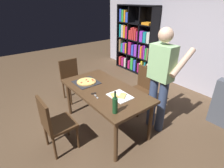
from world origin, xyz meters
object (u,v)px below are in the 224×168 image
(chair_near_camera, at_px, (53,122))
(chair_far_side, at_px, (142,87))
(wine_bottle, at_px, (115,105))
(chair_left_end, at_px, (71,77))
(dining_table, at_px, (105,93))
(bookshelf, at_px, (136,43))
(pepperoni_pizza_on_tray, at_px, (86,82))
(kitchen_scissors, at_px, (95,95))
(person_serving_pizza, at_px, (161,76))

(chair_near_camera, relative_size, chair_far_side, 1.00)
(wine_bottle, bearing_deg, chair_left_end, 171.60)
(dining_table, height_order, wine_bottle, wine_bottle)
(bookshelf, xyz_separation_m, wine_bottle, (2.31, -2.65, -0.02))
(chair_left_end, distance_m, bookshelf, 2.43)
(chair_near_camera, distance_m, bookshelf, 3.71)
(pepperoni_pizza_on_tray, relative_size, kitchen_scissors, 2.01)
(chair_left_end, bearing_deg, bookshelf, 99.45)
(chair_far_side, bearing_deg, pepperoni_pizza_on_tray, -111.35)
(bookshelf, bearing_deg, chair_left_end, -80.55)
(bookshelf, distance_m, person_serving_pizza, 2.81)
(pepperoni_pizza_on_tray, distance_m, wine_bottle, 1.04)
(chair_far_side, height_order, pepperoni_pizza_on_tray, chair_far_side)
(chair_near_camera, height_order, chair_left_end, same)
(chair_far_side, bearing_deg, chair_near_camera, -90.00)
(person_serving_pizza, height_order, pepperoni_pizza_on_tray, person_serving_pizza)
(chair_far_side, bearing_deg, bookshelf, 139.27)
(chair_far_side, bearing_deg, kitchen_scissors, -87.09)
(dining_table, relative_size, kitchen_scissors, 8.17)
(wine_bottle, bearing_deg, person_serving_pizza, 93.20)
(kitchen_scissors, bearing_deg, pepperoni_pizza_on_tray, 165.11)
(kitchen_scissors, bearing_deg, dining_table, 103.80)
(chair_far_side, relative_size, wine_bottle, 2.85)
(person_serving_pizza, bearing_deg, bookshelf, 143.44)
(person_serving_pizza, xyz_separation_m, pepperoni_pizza_on_tray, (-0.97, -0.81, -0.23))
(chair_left_end, bearing_deg, pepperoni_pizza_on_tray, -7.39)
(bookshelf, xyz_separation_m, pepperoni_pizza_on_tray, (1.29, -2.49, -0.13))
(chair_far_side, distance_m, bookshelf, 2.26)
(dining_table, xyz_separation_m, pepperoni_pizza_on_tray, (-0.40, -0.12, 0.09))
(wine_bottle, bearing_deg, chair_near_camera, -134.60)
(person_serving_pizza, distance_m, pepperoni_pizza_on_tray, 1.29)
(dining_table, xyz_separation_m, chair_left_end, (-1.29, 0.00, -0.16))
(chair_left_end, bearing_deg, wine_bottle, -8.40)
(wine_bottle, bearing_deg, pepperoni_pizza_on_tray, 170.73)
(bookshelf, xyz_separation_m, kitchen_scissors, (1.75, -2.61, -0.14))
(pepperoni_pizza_on_tray, xyz_separation_m, wine_bottle, (1.03, -0.17, 0.10))
(chair_near_camera, relative_size, pepperoni_pizza_on_tray, 2.27)
(dining_table, bearing_deg, kitchen_scissors, -76.20)
(chair_far_side, distance_m, person_serving_pizza, 0.78)
(chair_near_camera, xyz_separation_m, bookshelf, (-1.69, 3.29, 0.38))
(chair_near_camera, distance_m, chair_left_end, 1.59)
(chair_left_end, relative_size, wine_bottle, 2.85)
(chair_far_side, relative_size, chair_left_end, 1.00)
(kitchen_scissors, bearing_deg, chair_left_end, 170.01)
(dining_table, distance_m, chair_left_end, 1.30)
(chair_far_side, height_order, chair_left_end, same)
(pepperoni_pizza_on_tray, bearing_deg, chair_left_end, 172.61)
(dining_table, relative_size, chair_near_camera, 1.80)
(dining_table, xyz_separation_m, chair_far_side, (0.00, 0.92, -0.16))
(wine_bottle, bearing_deg, dining_table, 155.55)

